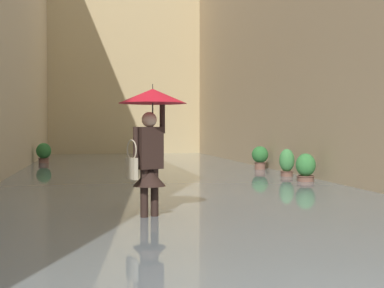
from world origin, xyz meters
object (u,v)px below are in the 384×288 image
at_px(potted_plant_mid_left, 306,169).
at_px(person_wading, 151,126).
at_px(potted_plant_far_left, 287,164).
at_px(potted_plant_far_right, 44,153).
at_px(potted_plant_near_left, 260,157).

bearing_deg(potted_plant_mid_left, person_wading, 45.44).
bearing_deg(potted_plant_far_left, potted_plant_far_right, -44.77).
distance_m(potted_plant_mid_left, potted_plant_far_left, 1.41).
relative_size(potted_plant_far_right, potted_plant_near_left, 1.02).
relative_size(potted_plant_mid_left, potted_plant_far_left, 0.93).
relative_size(person_wading, potted_plant_mid_left, 2.57).
bearing_deg(person_wading, potted_plant_mid_left, -134.56).
bearing_deg(potted_plant_far_right, potted_plant_far_left, 135.23).
height_order(potted_plant_near_left, potted_plant_far_left, potted_plant_far_left).
xyz_separation_m(potted_plant_far_right, potted_plant_far_left, (-7.23, 7.17, -0.03)).
bearing_deg(person_wading, potted_plant_near_left, -118.27).
bearing_deg(person_wading, potted_plant_far_left, -127.19).
height_order(potted_plant_far_right, potted_plant_near_left, potted_plant_far_right).
distance_m(potted_plant_near_left, potted_plant_mid_left, 3.98).
bearing_deg(potted_plant_mid_left, potted_plant_near_left, -91.69).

